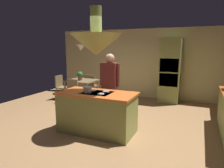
% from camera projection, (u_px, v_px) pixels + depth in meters
% --- Properties ---
extents(ground, '(8.16, 8.16, 0.00)m').
position_uv_depth(ground, '(101.00, 128.00, 4.80)').
color(ground, '#AD7F51').
extents(wall_back, '(6.80, 0.10, 2.55)m').
position_uv_depth(wall_back, '(142.00, 63.00, 7.69)').
color(wall_back, beige).
rests_on(wall_back, ground).
extents(kitchen_island, '(1.71, 0.86, 0.92)m').
position_uv_depth(kitchen_island, '(97.00, 112.00, 4.54)').
color(kitchen_island, '#8C934C').
rests_on(kitchen_island, ground).
extents(oven_tower, '(0.66, 0.62, 2.16)m').
position_uv_depth(oven_tower, '(170.00, 71.00, 6.92)').
color(oven_tower, '#8C934C').
rests_on(oven_tower, ground).
extents(dining_table, '(0.97, 0.87, 0.76)m').
position_uv_depth(dining_table, '(82.00, 83.00, 7.06)').
color(dining_table, olive).
rests_on(dining_table, ground).
extents(person_at_island, '(0.53, 0.23, 1.73)m').
position_uv_depth(person_at_island, '(110.00, 83.00, 5.08)').
color(person_at_island, tan).
rests_on(person_at_island, ground).
extents(range_hood, '(1.10, 1.10, 1.00)m').
position_uv_depth(range_hood, '(96.00, 43.00, 4.27)').
color(range_hood, '#8C934C').
extents(pendant_light_over_table, '(0.32, 0.32, 0.82)m').
position_uv_depth(pendant_light_over_table, '(81.00, 48.00, 6.85)').
color(pendant_light_over_table, beige).
extents(chair_facing_island, '(0.40, 0.40, 0.87)m').
position_uv_depth(chair_facing_island, '(71.00, 91.00, 6.50)').
color(chair_facing_island, olive).
rests_on(chair_facing_island, ground).
extents(chair_by_back_wall, '(0.40, 0.40, 0.87)m').
position_uv_depth(chair_by_back_wall, '(91.00, 84.00, 7.68)').
color(chair_by_back_wall, olive).
rests_on(chair_by_back_wall, ground).
extents(chair_at_corner, '(0.40, 0.40, 0.87)m').
position_uv_depth(chair_at_corner, '(61.00, 86.00, 7.43)').
color(chair_at_corner, olive).
rests_on(chair_at_corner, ground).
extents(potted_plant_on_table, '(0.20, 0.20, 0.30)m').
position_uv_depth(potted_plant_on_table, '(80.00, 75.00, 6.98)').
color(potted_plant_on_table, '#99382D').
rests_on(potted_plant_on_table, dining_table).
extents(cup_on_table, '(0.07, 0.07, 0.09)m').
position_uv_depth(cup_on_table, '(72.00, 79.00, 6.93)').
color(cup_on_table, white).
rests_on(cup_on_table, dining_table).
extents(cooking_pot_on_cooktop, '(0.18, 0.18, 0.12)m').
position_uv_depth(cooking_pot_on_cooktop, '(87.00, 89.00, 4.39)').
color(cooking_pot_on_cooktop, '#B2B2B7').
rests_on(cooking_pot_on_cooktop, kitchen_island).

